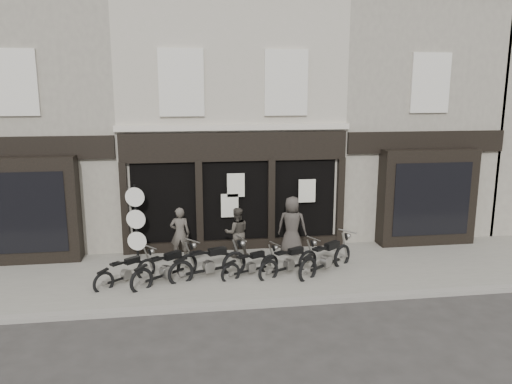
{
  "coord_description": "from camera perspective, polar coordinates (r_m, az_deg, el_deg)",
  "views": [
    {
      "loc": [
        -1.58,
        -12.5,
        5.26
      ],
      "look_at": [
        0.47,
        1.6,
        2.27
      ],
      "focal_mm": 35.0,
      "sensor_mm": 36.0,
      "label": 1
    }
  ],
  "objects": [
    {
      "name": "motorcycle_3",
      "position": [
        14.06,
        -0.55,
        -8.53
      ],
      "size": [
        1.76,
        1.04,
        0.91
      ],
      "rotation": [
        0.0,
        0.0,
        0.44
      ],
      "color": "black",
      "rests_on": "ground"
    },
    {
      "name": "neighbour_left",
      "position": [
        19.04,
        -22.95,
        7.27
      ],
      "size": [
        5.6,
        6.73,
        8.34
      ],
      "color": "gray",
      "rests_on": "ground"
    },
    {
      "name": "man_right",
      "position": [
        15.62,
        4.13,
        -3.84
      ],
      "size": [
        1.04,
        0.84,
        1.84
      ],
      "primitive_type": "imported",
      "rotation": [
        0.0,
        0.0,
        2.81
      ],
      "color": "#38332F",
      "rests_on": "pavement"
    },
    {
      "name": "pavement",
      "position": [
        14.46,
        -1.45,
        -9.22
      ],
      "size": [
        30.0,
        4.2,
        0.12
      ],
      "primitive_type": "cube",
      "color": "slate",
      "rests_on": "ground_plane"
    },
    {
      "name": "motorcycle_4",
      "position": [
        14.2,
        3.83,
        -8.19
      ],
      "size": [
        1.92,
        1.2,
        1.0
      ],
      "rotation": [
        0.0,
        0.0,
        0.48
      ],
      "color": "black",
      "rests_on": "ground"
    },
    {
      "name": "advert_sign_post",
      "position": [
        15.53,
        -13.52,
        -3.7
      ],
      "size": [
        0.59,
        0.38,
        2.43
      ],
      "rotation": [
        0.0,
        0.0,
        -0.21
      ],
      "color": "black",
      "rests_on": "ground"
    },
    {
      "name": "man_left",
      "position": [
        15.29,
        -8.68,
        -4.72
      ],
      "size": [
        0.61,
        0.41,
        1.62
      ],
      "primitive_type": "imported",
      "rotation": [
        0.0,
        0.0,
        3.1
      ],
      "color": "#454039",
      "rests_on": "pavement"
    },
    {
      "name": "motorcycle_0",
      "position": [
        13.99,
        -14.61,
        -9.0
      ],
      "size": [
        1.62,
        1.4,
        0.92
      ],
      "rotation": [
        0.0,
        0.0,
        0.69
      ],
      "color": "black",
      "rests_on": "ground"
    },
    {
      "name": "motorcycle_2",
      "position": [
        13.95,
        -5.39,
        -8.39
      ],
      "size": [
        2.22,
        1.09,
        1.11
      ],
      "rotation": [
        0.0,
        0.0,
        0.35
      ],
      "color": "black",
      "rests_on": "ground"
    },
    {
      "name": "ground_plane",
      "position": [
        13.65,
        -0.99,
        -10.8
      ],
      "size": [
        90.0,
        90.0,
        0.0
      ],
      "primitive_type": "plane",
      "color": "#2D2B28",
      "rests_on": "ground"
    },
    {
      "name": "man_centre",
      "position": [
        15.35,
        -2.22,
        -4.64
      ],
      "size": [
        0.78,
        0.62,
        1.56
      ],
      "primitive_type": "imported",
      "rotation": [
        0.0,
        0.0,
        3.19
      ],
      "color": "#3B362F",
      "rests_on": "pavement"
    },
    {
      "name": "neighbour_right",
      "position": [
        20.07,
        15.18,
        7.98
      ],
      "size": [
        5.6,
        6.73,
        8.34
      ],
      "color": "gray",
      "rests_on": "ground"
    },
    {
      "name": "motorcycle_5",
      "position": [
        14.43,
        8.03,
        -7.75
      ],
      "size": [
        2.01,
        1.64,
        1.12
      ],
      "rotation": [
        0.0,
        0.0,
        0.64
      ],
      "color": "black",
      "rests_on": "ground"
    },
    {
      "name": "kerb",
      "position": [
        12.49,
        -0.25,
        -12.71
      ],
      "size": [
        30.0,
        0.25,
        0.13
      ],
      "primitive_type": "cube",
      "color": "gray",
      "rests_on": "ground_plane"
    },
    {
      "name": "motorcycle_1",
      "position": [
        13.82,
        -10.25,
        -8.82
      ],
      "size": [
        1.87,
        1.61,
        1.07
      ],
      "rotation": [
        0.0,
        0.0,
        0.68
      ],
      "color": "black",
      "rests_on": "ground"
    },
    {
      "name": "central_building",
      "position": [
        18.55,
        -3.4,
        8.2
      ],
      "size": [
        7.3,
        6.22,
        8.34
      ],
      "color": "#A49F8C",
      "rests_on": "ground"
    }
  ]
}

